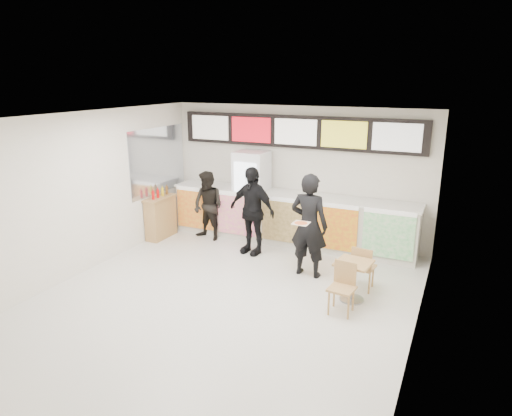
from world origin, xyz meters
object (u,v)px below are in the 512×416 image
Objects in this scene: service_counter at (289,218)px; customer_mid at (252,211)px; drinks_fridge at (252,195)px; customer_left at (208,206)px; cafe_table at (353,274)px; condiment_ledge at (161,217)px; customer_main at (309,225)px.

customer_mid reaches higher than service_counter.
customer_left is at bearing -145.67° from drinks_fridge.
service_counter reaches higher than cafe_table.
customer_left is 1.37× the size of condiment_ledge.
service_counter is 2.96m from condiment_ledge.
drinks_fridge is 1.03× the size of customer_main.
condiment_ledge is at bearing -162.41° from service_counter.
drinks_fridge is 3.62m from cafe_table.
customer_mid is at bearing 159.55° from cafe_table.
customer_mid reaches higher than customer_left.
service_counter is 3.01× the size of customer_mid.
service_counter is 2.88m from cafe_table.
customer_mid is at bearing -18.76° from customer_main.
cafe_table is at bearing -10.85° from customer_left.
service_counter is 2.86× the size of customer_main.
service_counter is 4.84× the size of condiment_ledge.
customer_main is at bearing -8.60° from condiment_ledge.
condiment_ledge is (-3.75, 0.57, -0.48)m from customer_main.
customer_left reaches higher than cafe_table.
customer_main is 1.05× the size of customer_mid.
customer_mid is 1.61× the size of condiment_ledge.
customer_main reaches higher than customer_left.
customer_left reaches higher than condiment_ledge.
condiment_ledge is (-2.31, -0.02, -0.43)m from customer_mid.
condiment_ledge is (-4.75, 1.23, 0.02)m from cafe_table.
condiment_ledge is (-1.89, -0.91, -0.51)m from drinks_fridge.
customer_mid is 2.35m from condiment_ledge.
cafe_table is at bearing -47.68° from service_counter.
service_counter is at bearing -54.14° from customer_main.
customer_main is 1.70× the size of condiment_ledge.
service_counter is 1.03m from drinks_fridge.
condiment_ledge is at bearing -149.38° from customer_left.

